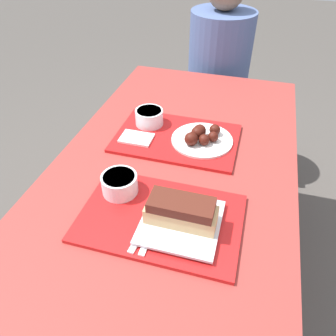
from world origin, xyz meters
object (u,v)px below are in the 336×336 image
(tray_far, at_px, (177,138))
(bowl_coleslaw_near, at_px, (120,183))
(person_seated_across, at_px, (219,56))
(brisket_sandwich_plate, at_px, (181,216))
(wings_plate_far, at_px, (202,137))
(tray_near, at_px, (161,218))
(bowl_coleslaw_far, at_px, (149,116))

(tray_far, bearing_deg, bowl_coleslaw_near, -105.21)
(bowl_coleslaw_near, relative_size, person_seated_across, 0.15)
(brisket_sandwich_plate, xyz_separation_m, wings_plate_far, (-0.02, 0.39, -0.02))
(tray_far, bearing_deg, person_seated_across, 88.31)
(tray_near, xyz_separation_m, bowl_coleslaw_far, (-0.18, 0.44, 0.04))
(tray_far, distance_m, wings_plate_far, 0.09)
(bowl_coleslaw_far, bearing_deg, person_seated_across, 79.14)
(tray_far, distance_m, bowl_coleslaw_far, 0.14)
(bowl_coleslaw_near, distance_m, person_seated_across, 1.14)
(wings_plate_far, bearing_deg, bowl_coleslaw_near, -119.40)
(tray_far, height_order, bowl_coleslaw_near, bowl_coleslaw_near)
(bowl_coleslaw_far, bearing_deg, brisket_sandwich_plate, -62.31)
(person_seated_across, bearing_deg, bowl_coleslaw_near, -95.58)
(bowl_coleslaw_near, height_order, wings_plate_far, bowl_coleslaw_near)
(tray_far, relative_size, wings_plate_far, 2.01)
(bowl_coleslaw_near, bearing_deg, brisket_sandwich_plate, -20.60)
(person_seated_across, bearing_deg, wings_plate_far, -85.31)
(bowl_coleslaw_near, bearing_deg, tray_near, -23.69)
(tray_near, relative_size, wings_plate_far, 2.01)
(brisket_sandwich_plate, distance_m, bowl_coleslaw_far, 0.51)
(bowl_coleslaw_near, bearing_deg, bowl_coleslaw_far, 95.32)
(tray_near, bearing_deg, person_seated_across, 91.49)
(tray_near, distance_m, tray_far, 0.38)
(tray_near, height_order, wings_plate_far, wings_plate_far)
(bowl_coleslaw_far, bearing_deg, tray_near, -67.98)
(tray_near, bearing_deg, wings_plate_far, 84.56)
(tray_far, xyz_separation_m, brisket_sandwich_plate, (0.11, -0.39, 0.04))
(tray_near, bearing_deg, tray_far, 98.26)
(person_seated_across, bearing_deg, bowl_coleslaw_far, -100.86)
(tray_near, height_order, bowl_coleslaw_near, bowl_coleslaw_near)
(tray_far, distance_m, person_seated_across, 0.82)
(tray_far, relative_size, bowl_coleslaw_near, 4.18)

